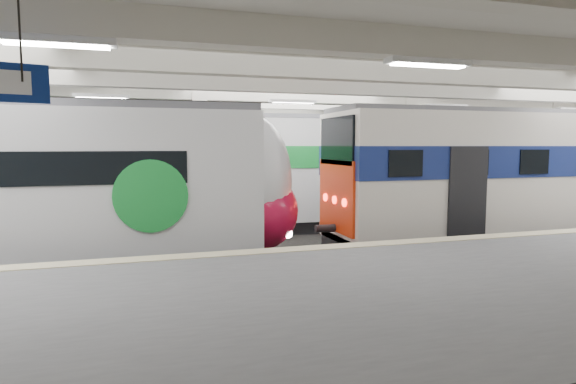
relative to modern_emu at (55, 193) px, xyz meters
name	(u,v)px	position (x,y,z in m)	size (l,w,h in m)	color
station_hall	(335,154)	(7.07, -1.74, 0.99)	(36.00, 24.00, 5.75)	black
modern_emu	(55,193)	(0.00, 0.00, 0.00)	(14.28, 2.95, 4.58)	silver
older_rer	(524,175)	(14.87, 0.00, 0.19)	(14.21, 3.14, 4.65)	silver
far_train	(205,172)	(4.55, 5.50, 0.17)	(14.96, 3.69, 4.70)	silver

